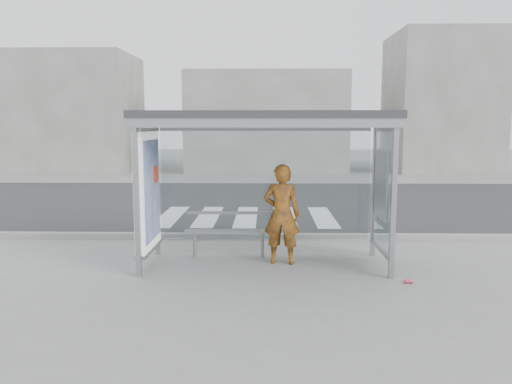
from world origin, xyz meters
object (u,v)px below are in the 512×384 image
bus_shelter (243,150)px  person (282,214)px  soda_can (408,281)px  bench (229,231)px

bus_shelter → person: bus_shelter is taller
person → soda_can: (1.90, -1.08, -0.84)m
bench → soda_can: bench is taller
bus_shelter → person: 1.30m
bus_shelter → bench: 1.58m
bus_shelter → bench: size_ratio=2.68×
bus_shelter → person: (0.67, 0.05, -1.11)m
soda_can → person: bearing=150.4°
person → soda_can: 2.34m
bus_shelter → soda_can: bearing=-21.8°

